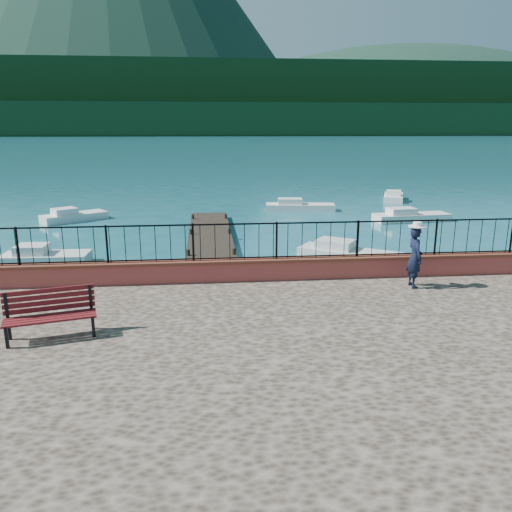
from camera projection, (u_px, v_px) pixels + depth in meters
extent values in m
plane|color=#19596B|center=(315.00, 387.00, 10.25)|extent=(2000.00, 2000.00, 0.00)
cube|color=#A53B3B|center=(287.00, 268.00, 13.44)|extent=(28.00, 0.46, 0.58)
cube|color=black|center=(288.00, 241.00, 13.25)|extent=(27.00, 0.05, 0.95)
cube|color=#2D231C|center=(211.00, 247.00, 21.58)|extent=(2.00, 16.00, 0.30)
cube|color=black|center=(208.00, 120.00, 296.88)|extent=(900.00, 60.00, 18.00)
cube|color=black|center=(207.00, 102.00, 351.39)|extent=(900.00, 120.00, 44.00)
ellipsoid|color=#142D23|center=(399.00, 131.00, 570.68)|extent=(448.00, 384.00, 180.00)
cube|color=black|center=(51.00, 328.00, 9.65)|extent=(1.77, 0.91, 0.42)
cube|color=maroon|center=(49.00, 301.00, 9.77)|extent=(1.66, 0.49, 0.52)
imported|color=black|center=(415.00, 257.00, 12.64)|extent=(0.38, 0.57, 1.57)
cylinder|color=white|center=(418.00, 224.00, 12.43)|extent=(0.44, 0.44, 0.12)
cube|color=silver|center=(45.00, 254.00, 19.34)|extent=(3.31, 1.39, 0.80)
cube|color=silver|center=(350.00, 251.00, 19.88)|extent=(4.06, 3.35, 0.80)
cube|color=silver|center=(412.00, 214.00, 28.15)|extent=(4.39, 1.71, 0.80)
cube|color=silver|center=(74.00, 214.00, 28.25)|extent=(3.62, 3.09, 0.80)
cube|color=silver|center=(300.00, 204.00, 31.69)|extent=(4.46, 1.83, 0.80)
cube|color=silver|center=(394.00, 195.00, 36.08)|extent=(2.42, 3.54, 0.80)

